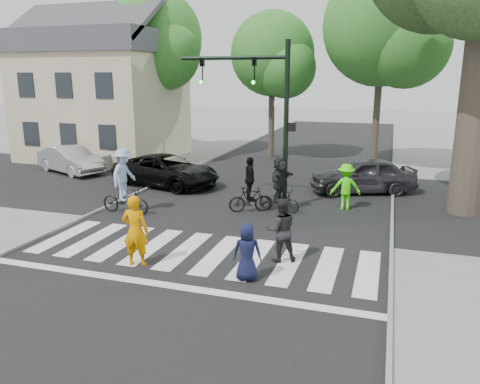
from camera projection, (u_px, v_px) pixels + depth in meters
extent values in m
plane|color=gray|center=(186.00, 266.00, 12.08)|extent=(120.00, 120.00, 0.00)
cube|color=black|center=(244.00, 213.00, 16.70)|extent=(10.00, 70.00, 0.01)
cube|color=black|center=(265.00, 194.00, 19.47)|extent=(70.00, 10.00, 0.01)
cube|color=gray|center=(120.00, 201.00, 18.19)|extent=(0.10, 70.00, 0.10)
cube|color=gray|center=(392.00, 226.00, 15.18)|extent=(0.10, 70.00, 0.10)
cube|color=silver|center=(65.00, 236.00, 14.34)|extent=(0.55, 3.00, 0.01)
cube|color=silver|center=(93.00, 239.00, 14.05)|extent=(0.55, 3.00, 0.01)
cube|color=silver|center=(122.00, 243.00, 13.75)|extent=(0.55, 3.00, 0.01)
cube|color=silver|center=(153.00, 246.00, 13.45)|extent=(0.55, 3.00, 0.01)
cube|color=silver|center=(184.00, 250.00, 13.15)|extent=(0.55, 3.00, 0.01)
cube|color=silver|center=(218.00, 254.00, 12.85)|extent=(0.55, 3.00, 0.01)
cube|color=silver|center=(253.00, 258.00, 12.56)|extent=(0.55, 3.00, 0.01)
cube|color=silver|center=(289.00, 263.00, 12.26)|extent=(0.55, 3.00, 0.01)
cube|color=silver|center=(327.00, 268.00, 11.96)|extent=(0.55, 3.00, 0.01)
cube|color=silver|center=(368.00, 272.00, 11.66)|extent=(0.55, 3.00, 0.01)
cube|color=silver|center=(165.00, 285.00, 10.97)|extent=(10.00, 0.30, 0.01)
cylinder|color=black|center=(286.00, 127.00, 16.72)|extent=(0.18, 0.18, 6.00)
cylinder|color=black|center=(233.00, 58.00, 16.74)|extent=(4.00, 0.14, 0.14)
imported|color=black|center=(254.00, 71.00, 16.61)|extent=(0.16, 0.20, 1.00)
sphere|color=#19E533|center=(253.00, 82.00, 16.60)|extent=(0.14, 0.14, 0.14)
imported|color=black|center=(202.00, 71.00, 17.21)|extent=(0.16, 0.20, 1.00)
sphere|color=#19E533|center=(201.00, 82.00, 17.19)|extent=(0.14, 0.14, 0.14)
cube|color=black|center=(292.00, 127.00, 16.66)|extent=(0.28, 0.18, 0.30)
cube|color=#FF660C|center=(295.00, 127.00, 16.62)|extent=(0.02, 0.14, 0.20)
cube|color=white|center=(287.00, 104.00, 16.53)|extent=(0.90, 0.04, 0.18)
cylinder|color=brown|center=(476.00, 114.00, 15.92)|extent=(1.20, 1.20, 7.00)
cylinder|color=brown|center=(91.00, 104.00, 30.50)|extent=(0.36, 0.36, 5.95)
sphere|color=#3F6A2E|center=(87.00, 50.00, 29.67)|extent=(5.20, 5.20, 5.20)
sphere|color=#3F6A2E|center=(95.00, 63.00, 28.85)|extent=(3.64, 3.64, 3.64)
cylinder|color=brown|center=(156.00, 102.00, 28.48)|extent=(0.36, 0.36, 6.44)
sphere|color=#3F6A2E|center=(153.00, 39.00, 27.59)|extent=(5.80, 5.80, 5.80)
sphere|color=#3F6A2E|center=(165.00, 54.00, 26.67)|extent=(4.06, 4.06, 4.06)
cylinder|color=brown|center=(272.00, 110.00, 27.51)|extent=(0.36, 0.36, 5.60)
sphere|color=#3F6A2E|center=(273.00, 54.00, 26.74)|extent=(4.80, 4.80, 4.80)
sphere|color=#3F6A2E|center=(286.00, 68.00, 25.98)|extent=(3.36, 3.36, 3.36)
cylinder|color=brown|center=(377.00, 104.00, 24.39)|extent=(0.36, 0.36, 6.72)
sphere|color=#3F6A2E|center=(383.00, 26.00, 23.46)|extent=(6.00, 6.00, 6.00)
sphere|color=#3F6A2E|center=(407.00, 45.00, 22.50)|extent=(4.20, 4.20, 4.20)
cube|color=beige|center=(105.00, 107.00, 27.71)|extent=(8.00, 7.00, 6.00)
cube|color=#47474C|center=(100.00, 43.00, 26.84)|extent=(8.40, 7.40, 1.20)
cube|color=#47474C|center=(79.00, 21.00, 24.89)|extent=(8.40, 3.69, 2.44)
cube|color=#47474C|center=(117.00, 28.00, 28.31)|extent=(8.40, 3.69, 2.44)
cube|color=black|center=(31.00, 134.00, 25.49)|extent=(1.00, 0.06, 1.30)
cube|color=black|center=(26.00, 85.00, 24.86)|extent=(1.00, 0.06, 1.30)
cube|color=black|center=(68.00, 135.00, 24.78)|extent=(1.00, 0.06, 1.30)
cube|color=black|center=(64.00, 85.00, 24.15)|extent=(1.00, 0.06, 1.30)
cube|color=black|center=(107.00, 137.00, 24.06)|extent=(1.00, 0.06, 1.30)
cube|color=black|center=(104.00, 86.00, 23.43)|extent=(1.00, 0.06, 1.30)
cube|color=gray|center=(91.00, 162.00, 24.39)|extent=(2.00, 1.20, 0.80)
imported|color=orange|center=(135.00, 231.00, 11.91)|extent=(0.74, 0.55, 1.87)
imported|color=#111535|center=(247.00, 252.00, 11.09)|extent=(0.76, 0.56, 1.41)
imported|color=black|center=(281.00, 230.00, 12.23)|extent=(1.02, 0.93, 1.71)
imported|color=black|center=(125.00, 200.00, 16.60)|extent=(1.87, 0.71, 0.97)
imported|color=#8CA7D1|center=(124.00, 175.00, 16.38)|extent=(0.73, 1.22, 1.86)
imported|color=black|center=(250.00, 200.00, 16.78)|extent=(1.56, 1.08, 0.92)
imported|color=black|center=(250.00, 179.00, 16.59)|extent=(0.77, 1.01, 1.59)
imported|color=black|center=(279.00, 200.00, 16.85)|extent=(1.66, 0.89, 0.83)
imported|color=black|center=(280.00, 179.00, 16.66)|extent=(0.79, 1.54, 1.59)
imported|color=black|center=(166.00, 170.00, 20.77)|extent=(5.35, 3.37, 1.38)
imported|color=#B8B8BD|center=(70.00, 160.00, 23.51)|extent=(4.37, 2.90, 1.36)
imported|color=#333337|center=(362.00, 175.00, 19.52)|extent=(4.67, 3.14, 1.48)
imported|color=#42FF0D|center=(346.00, 187.00, 17.03)|extent=(1.22, 0.88, 1.70)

